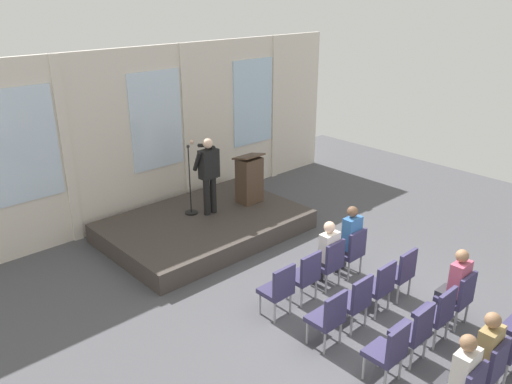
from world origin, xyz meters
TOP-DOWN VIEW (x-y plane):
  - ground_plane at (0.00, 0.00)m, footprint 16.24×16.24m
  - rear_partition at (0.03, 6.24)m, footprint 10.96×0.14m
  - stage_platform at (0.00, 4.54)m, footprint 4.11×2.82m
  - speaker at (0.23, 4.64)m, footprint 0.50×0.69m
  - mic_stand at (-0.07, 4.91)m, footprint 0.28×0.28m
  - lectern at (1.30, 4.53)m, footprint 0.60×0.48m
  - chair_r0_c0 at (-0.95, 1.34)m, footprint 0.46×0.44m
  - chair_r0_c1 at (-0.32, 1.34)m, footprint 0.46×0.44m
  - chair_r0_c2 at (0.32, 1.34)m, footprint 0.46×0.44m
  - audience_r0_c2 at (0.32, 1.42)m, footprint 0.36×0.39m
  - chair_r0_c3 at (0.95, 1.34)m, footprint 0.46×0.44m
  - audience_r0_c3 at (0.95, 1.41)m, footprint 0.36×0.39m
  - chair_r1_c0 at (-0.95, 0.31)m, footprint 0.46×0.44m
  - chair_r1_c1 at (-0.32, 0.31)m, footprint 0.46×0.44m
  - chair_r1_c2 at (0.32, 0.31)m, footprint 0.46×0.44m
  - chair_r1_c3 at (0.95, 0.31)m, footprint 0.46×0.44m
  - chair_r2_c0 at (-0.95, -0.73)m, footprint 0.46×0.44m
  - chair_r2_c1 at (-0.32, -0.73)m, footprint 0.46×0.44m
  - chair_r2_c2 at (0.32, -0.73)m, footprint 0.46×0.44m
  - chair_r2_c3 at (0.95, -0.73)m, footprint 0.46×0.44m
  - audience_r2_c3 at (0.95, -0.64)m, footprint 0.36×0.39m
  - audience_r3_c0 at (-0.95, -1.68)m, footprint 0.36×0.39m
  - chair_r3_c1 at (-0.32, -1.76)m, footprint 0.46×0.44m
  - audience_r3_c1 at (-0.32, -1.68)m, footprint 0.36×0.39m
  - chair_r3_c2 at (0.32, -1.76)m, footprint 0.46×0.44m

SIDE VIEW (x-z plane):
  - ground_plane at x=0.00m, z-range 0.00..0.00m
  - stage_platform at x=0.00m, z-range 0.00..0.41m
  - chair_r0_c0 at x=-0.95m, z-range 0.06..1.00m
  - chair_r0_c1 at x=-0.32m, z-range 0.06..1.00m
  - chair_r0_c2 at x=0.32m, z-range 0.06..1.00m
  - chair_r0_c3 at x=0.95m, z-range 0.06..1.00m
  - chair_r1_c0 at x=-0.95m, z-range 0.06..1.00m
  - chair_r1_c1 at x=-0.32m, z-range 0.06..1.00m
  - chair_r1_c2 at x=0.32m, z-range 0.06..1.00m
  - chair_r1_c3 at x=0.95m, z-range 0.06..1.00m
  - chair_r2_c0 at x=-0.95m, z-range 0.06..1.00m
  - chair_r2_c1 at x=-0.32m, z-range 0.06..1.00m
  - chair_r2_c2 at x=0.32m, z-range 0.06..1.00m
  - chair_r2_c3 at x=0.95m, z-range 0.06..1.00m
  - chair_r3_c1 at x=-0.32m, z-range 0.06..1.00m
  - chair_r3_c2 at x=0.32m, z-range 0.06..1.00m
  - audience_r0_c2 at x=0.32m, z-range 0.07..1.35m
  - audience_r3_c0 at x=-0.95m, z-range 0.07..1.39m
  - audience_r3_c1 at x=-0.32m, z-range 0.07..1.39m
  - audience_r2_c3 at x=0.95m, z-range 0.07..1.39m
  - mic_stand at x=-0.07m, z-range -0.04..1.52m
  - audience_r0_c3 at x=0.95m, z-range 0.07..1.45m
  - lectern at x=1.30m, z-range 0.38..1.54m
  - speaker at x=0.23m, z-range 0.54..2.23m
  - rear_partition at x=0.03m, z-range 0.02..3.88m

